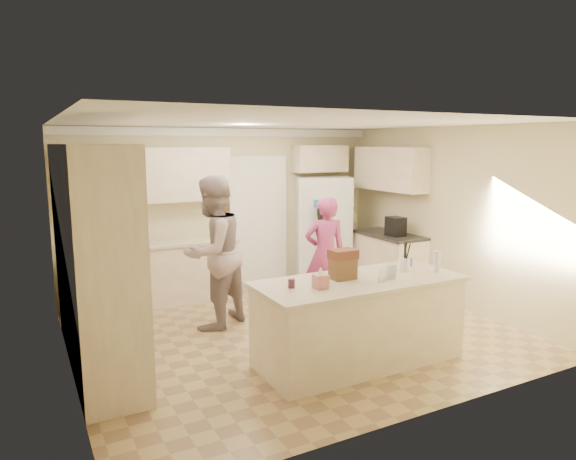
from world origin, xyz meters
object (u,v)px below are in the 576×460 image
refrigerator (323,229)px  teen_boy (213,252)px  dollhouse_body (343,269)px  teen_girl (325,253)px  coffee_maker (396,226)px  utensil_crock (404,265)px  island_base (359,323)px  tissue_box (321,281)px

refrigerator → teen_boy: size_ratio=0.92×
dollhouse_body → teen_girl: (0.79, 1.62, -0.22)m
teen_boy → coffee_maker: bearing=150.9°
refrigerator → utensil_crock: 3.11m
island_base → dollhouse_body: dollhouse_body is taller
tissue_box → dollhouse_body: dollhouse_body is taller
refrigerator → coffee_maker: bearing=-38.9°
tissue_box → coffee_maker: bearing=37.6°
utensil_crock → dollhouse_body: 0.80m
coffee_maker → island_base: (-2.05, -1.90, -0.63)m
dollhouse_body → coffee_maker: bearing=39.3°
teen_boy → refrigerator: bearing=176.4°
refrigerator → tissue_box: bearing=-99.1°
refrigerator → coffee_maker: refrigerator is taller
utensil_crock → teen_boy: (-1.66, 1.74, -0.02)m
island_base → teen_girl: 1.87m
refrigerator → teen_girl: (-0.79, -1.34, -0.09)m
tissue_box → island_base: bearing=10.3°
tissue_box → teen_boy: size_ratio=0.07×
teen_girl → dollhouse_body: bearing=79.7°
teen_boy → tissue_box: bearing=72.5°
refrigerator → teen_girl: 1.56m
teen_boy → teen_girl: teen_boy is taller
tissue_box → teen_girl: size_ratio=0.09×
teen_boy → teen_girl: bearing=146.5°
teen_boy → island_base: bearing=88.3°
island_base → tissue_box: (-0.55, -0.10, 0.56)m
utensil_crock → tissue_box: bearing=-172.9°
refrigerator → utensil_crock: refrigerator is taller
refrigerator → teen_girl: bearing=-97.6°
utensil_crock → teen_boy: bearing=133.7°
island_base → dollhouse_body: 0.62m
coffee_maker → island_base: bearing=-137.2°
tissue_box → teen_boy: teen_boy is taller
dollhouse_body → teen_boy: (-0.86, 1.69, -0.05)m
coffee_maker → island_base: 2.87m
teen_boy → teen_girl: (1.65, -0.07, -0.17)m
coffee_maker → tissue_box: bearing=-142.4°
refrigerator → tissue_box: (-1.98, -3.16, 0.10)m
dollhouse_body → island_base: bearing=-33.7°
utensil_crock → tissue_box: 1.21m
utensil_crock → tissue_box: size_ratio=1.07×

